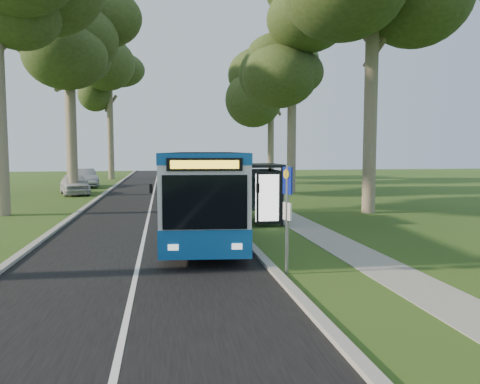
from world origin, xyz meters
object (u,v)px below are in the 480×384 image
object	(u,v)px
litter_bin	(247,201)
bus_stop_sign	(287,207)
car_white	(75,184)
bus	(206,192)
bus_shelter	(267,182)
car_silver	(84,178)

from	to	relation	value
litter_bin	bus_stop_sign	bearing A→B (deg)	-95.99
car_white	litter_bin	bearing A→B (deg)	-60.27
bus	bus_shelter	xyz separation A→B (m)	(2.84, 2.00, 0.22)
bus_shelter	litter_bin	distance (m)	5.38
bus_stop_sign	litter_bin	distance (m)	13.56
bus_shelter	car_white	distance (m)	19.03
bus_stop_sign	car_white	size ratio (longest dim) A/B	0.62
bus	litter_bin	distance (m)	7.85
bus	bus_shelter	size ratio (longest dim) A/B	3.91
car_white	car_silver	world-z (taller)	car_silver
bus_shelter	bus_stop_sign	bearing A→B (deg)	-98.19
bus_shelter	car_silver	distance (m)	25.31
bus_shelter	litter_bin	size ratio (longest dim) A/B	3.42
litter_bin	bus_shelter	bearing A→B (deg)	-90.73
bus_stop_sign	car_silver	distance (m)	32.44
bus	car_white	world-z (taller)	bus
bus	car_silver	world-z (taller)	bus
car_white	bus_stop_sign	bearing A→B (deg)	-84.74
bus	car_silver	size ratio (longest dim) A/B	2.43
bus	car_silver	bearing A→B (deg)	114.03
car_silver	bus_shelter	bearing A→B (deg)	-81.38
bus_stop_sign	car_silver	bearing A→B (deg)	89.37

